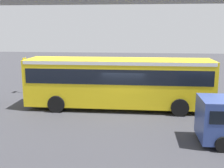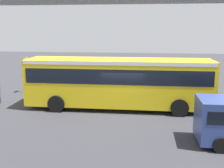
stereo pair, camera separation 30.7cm
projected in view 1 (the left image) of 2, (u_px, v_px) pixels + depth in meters
name	position (u px, v px, depth m)	size (l,w,h in m)	color
ground	(123.00, 111.00, 17.32)	(80.00, 80.00, 0.00)	#38383D
city_bus	(118.00, 79.00, 17.51)	(11.54, 2.85, 3.15)	yellow
traffic_sign	(25.00, 69.00, 21.53)	(0.08, 0.60, 2.80)	slate
lane_dash_leftmost	(182.00, 100.00, 19.81)	(2.00, 0.20, 0.01)	silver
lane_dash_left	(126.00, 99.00, 20.21)	(2.00, 0.20, 0.01)	silver
lane_dash_centre	(72.00, 97.00, 20.60)	(2.00, 0.20, 0.01)	silver
pedestrian_overpass	(87.00, 9.00, 4.99)	(31.19, 2.60, 7.19)	#9E9E99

